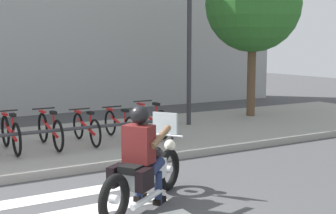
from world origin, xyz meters
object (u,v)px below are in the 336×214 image
object	(u,v)px
motorcycle	(145,173)
bicycle_3	(50,130)
bicycle_4	(86,128)
bicycle_2	(11,134)
bicycle_5	(120,125)
bike_rack	(58,131)
street_lamp	(189,32)
bicycle_6	(151,121)
rider	(142,149)
tree_near_rack	(253,4)

from	to	relation	value
motorcycle	bicycle_3	size ratio (longest dim) A/B	1.11
bicycle_3	bicycle_4	bearing A→B (deg)	0.08
bicycle_2	bicycle_5	world-z (taller)	bicycle_2
motorcycle	bike_rack	size ratio (longest dim) A/B	0.36
street_lamp	bicycle_6	bearing A→B (deg)	-151.23
bicycle_5	bicycle_6	size ratio (longest dim) A/B	1.00
rider	bicycle_4	bearing A→B (deg)	81.48
bicycle_2	rider	bearing A→B (deg)	-74.90
rider	street_lamp	distance (m)	6.21
rider	street_lamp	size ratio (longest dim) A/B	0.34
bicycle_2	bicycle_6	bearing A→B (deg)	-0.00
rider	bicycle_2	bearing A→B (deg)	105.10
motorcycle	bicycle_3	world-z (taller)	motorcycle
tree_near_rack	rider	bearing A→B (deg)	-140.92
bicycle_5	bike_rack	world-z (taller)	bicycle_5
motorcycle	bicycle_6	distance (m)	4.25
bicycle_6	bike_rack	distance (m)	2.42
street_lamp	bicycle_4	bearing A→B (deg)	-164.51
bicycle_4	tree_near_rack	world-z (taller)	tree_near_rack
motorcycle	bicycle_5	xyz separation A→B (m)	(1.28, 3.71, 0.02)
bicycle_2	bicycle_5	size ratio (longest dim) A/B	0.99
bicycle_4	bicycle_6	bearing A→B (deg)	-0.06
bicycle_4	bicycle_6	world-z (taller)	bicycle_6
motorcycle	bicycle_4	distance (m)	3.74
bicycle_5	bicycle_6	distance (m)	0.79
rider	tree_near_rack	world-z (taller)	tree_near_rack
bicycle_6	bicycle_2	bearing A→B (deg)	180.00
bicycle_2	street_lamp	size ratio (longest dim) A/B	0.39
bicycle_2	bicycle_6	world-z (taller)	bicycle_6
bicycle_2	tree_near_rack	distance (m)	7.88
bicycle_4	bike_rack	distance (m)	0.97
motorcycle	bike_rack	bearing A→B (deg)	95.26
bicycle_2	bicycle_4	world-z (taller)	bicycle_2
bicycle_4	street_lamp	world-z (taller)	street_lamp
bicycle_5	rider	bearing A→B (deg)	-109.77
bicycle_3	tree_near_rack	xyz separation A→B (m)	(6.42, 1.28, 2.91)
bicycle_5	street_lamp	bearing A→B (deg)	20.20
tree_near_rack	street_lamp	bearing A→B (deg)	-170.74
bicycle_2	bicycle_4	bearing A→B (deg)	0.05
rider	bicycle_4	world-z (taller)	rider
bicycle_6	tree_near_rack	size ratio (longest dim) A/B	0.35
bike_rack	bicycle_2	bearing A→B (deg)	144.86
rider	bicycle_2	world-z (taller)	rider
bicycle_4	bicycle_6	size ratio (longest dim) A/B	0.97
street_lamp	bicycle_2	bearing A→B (deg)	-169.48
bicycle_3	bike_rack	xyz separation A→B (m)	(0.00, -0.55, 0.07)
motorcycle	bicycle_4	world-z (taller)	motorcycle
bicycle_2	bicycle_5	xyz separation A→B (m)	(2.36, 0.00, -0.03)
bicycle_3	street_lamp	bearing A→B (deg)	12.54
rider	bike_rack	bearing A→B (deg)	94.02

